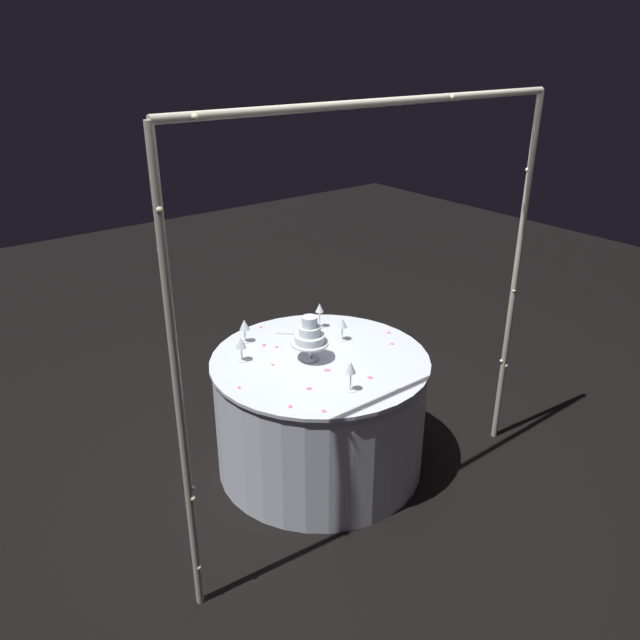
{
  "coord_description": "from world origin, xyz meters",
  "views": [
    {
      "loc": [
        1.97,
        2.53,
        2.42
      ],
      "look_at": [
        0.0,
        0.0,
        0.98
      ],
      "focal_mm": 34.97,
      "sensor_mm": 36.0,
      "label": 1
    }
  ],
  "objects": [
    {
      "name": "wine_glass_4",
      "position": [
        -0.26,
        -0.11,
        0.84
      ],
      "size": [
        0.06,
        0.06,
        0.14
      ],
      "color": "silver",
      "rests_on": "main_table"
    },
    {
      "name": "ground_plane",
      "position": [
        0.0,
        0.0,
        0.0
      ],
      "size": [
        12.0,
        12.0,
        0.0
      ],
      "primitive_type": "plane",
      "color": "black"
    },
    {
      "name": "rose_petal_3",
      "position": [
        0.16,
        -0.34,
        0.74
      ],
      "size": [
        0.04,
        0.04,
        0.0
      ],
      "primitive_type": "ellipsoid",
      "rotation": [
        0.0,
        0.0,
        3.83
      ],
      "color": "#EA6B84",
      "rests_on": "main_table"
    },
    {
      "name": "cake_knife",
      "position": [
        -0.11,
        -0.32,
        0.74
      ],
      "size": [
        0.23,
        0.22,
        0.01
      ],
      "color": "silver",
      "rests_on": "main_table"
    },
    {
      "name": "rose_petal_0",
      "position": [
        0.06,
        0.14,
        0.74
      ],
      "size": [
        0.05,
        0.04,
        0.0
      ],
      "primitive_type": "ellipsoid",
      "rotation": [
        0.0,
        0.0,
        5.74
      ],
      "color": "#EA6B84",
      "rests_on": "main_table"
    },
    {
      "name": "rose_petal_7",
      "position": [
        0.44,
        0.32,
        0.74
      ],
      "size": [
        0.04,
        0.04,
        0.0
      ],
      "primitive_type": "ellipsoid",
      "rotation": [
        0.0,
        0.0,
        3.93
      ],
      "color": "#EA6B84",
      "rests_on": "main_table"
    },
    {
      "name": "rose_petal_12",
      "position": [
        0.26,
        0.24,
        0.74
      ],
      "size": [
        0.04,
        0.04,
        0.0
      ],
      "primitive_type": "ellipsoid",
      "rotation": [
        0.0,
        0.0,
        2.32
      ],
      "color": "#EA6B84",
      "rests_on": "main_table"
    },
    {
      "name": "rose_petal_9",
      "position": [
        -0.46,
        0.12,
        0.74
      ],
      "size": [
        0.03,
        0.03,
        0.0
      ],
      "primitive_type": "ellipsoid",
      "rotation": [
        0.0,
        0.0,
        1.89
      ],
      "color": "#EA6B84",
      "rests_on": "main_table"
    },
    {
      "name": "wine_glass_3",
      "position": [
        0.1,
        0.38,
        0.86
      ],
      "size": [
        0.06,
        0.06,
        0.17
      ],
      "color": "silver",
      "rests_on": "main_table"
    },
    {
      "name": "rose_petal_10",
      "position": [
        0.11,
        -0.28,
        0.74
      ],
      "size": [
        0.03,
        0.03,
        0.0
      ],
      "primitive_type": "ellipsoid",
      "rotation": [
        0.0,
        0.0,
        1.16
      ],
      "color": "#EA6B84",
      "rests_on": "main_table"
    },
    {
      "name": "wine_glass_2",
      "position": [
        0.37,
        -0.26,
        0.84
      ],
      "size": [
        0.06,
        0.06,
        0.15
      ],
      "color": "silver",
      "rests_on": "main_table"
    },
    {
      "name": "rose_petal_6",
      "position": [
        -0.07,
        0.18,
        0.74
      ],
      "size": [
        0.02,
        0.03,
        0.0
      ],
      "primitive_type": "ellipsoid",
      "rotation": [
        0.0,
        0.0,
        1.64
      ],
      "color": "#EA6B84",
      "rests_on": "main_table"
    },
    {
      "name": "decorative_arch",
      "position": [
        -0.0,
        0.49,
        1.45
      ],
      "size": [
        2.25,
        0.06,
        2.2
      ],
      "color": "#B7B29E",
      "rests_on": "ground"
    },
    {
      "name": "wine_glass_1",
      "position": [
        -0.27,
        -0.35,
        0.86
      ],
      "size": [
        0.06,
        0.06,
        0.16
      ],
      "color": "silver",
      "rests_on": "main_table"
    },
    {
      "name": "wine_glass_0",
      "position": [
        0.22,
        -0.46,
        0.84
      ],
      "size": [
        0.06,
        0.06,
        0.15
      ],
      "color": "silver",
      "rests_on": "main_table"
    },
    {
      "name": "tiered_cake",
      "position": [
        0.05,
        -0.03,
        0.89
      ],
      "size": [
        0.22,
        0.22,
        0.27
      ],
      "color": "silver",
      "rests_on": "main_table"
    },
    {
      "name": "rose_petal_2",
      "position": [
        0.33,
        0.46,
        0.74
      ],
      "size": [
        0.03,
        0.03,
        0.0
      ],
      "primitive_type": "ellipsoid",
      "rotation": [
        0.0,
        0.0,
        1.9
      ],
      "color": "#EA6B84",
      "rests_on": "main_table"
    },
    {
      "name": "rose_petal_1",
      "position": [
        -0.56,
        -0.01,
        0.74
      ],
      "size": [
        0.03,
        0.04,
        0.0
      ],
      "primitive_type": "ellipsoid",
      "rotation": [
        0.0,
        0.0,
        1.28
      ],
      "color": "#EA6B84",
      "rests_on": "main_table"
    },
    {
      "name": "main_table",
      "position": [
        0.0,
        0.0,
        0.37
      ],
      "size": [
        1.28,
        1.28,
        0.74
      ],
      "color": "silver",
      "rests_on": "ground"
    },
    {
      "name": "rose_petal_5",
      "position": [
        0.26,
        -0.1,
        0.74
      ],
      "size": [
        0.02,
        0.03,
        0.0
      ],
      "primitive_type": "ellipsoid",
      "rotation": [
        0.0,
        0.0,
        1.69
      ],
      "color": "#EA6B84",
      "rests_on": "main_table"
    },
    {
      "name": "rose_petal_11",
      "position": [
        0.04,
        -0.57,
        0.74
      ],
      "size": [
        0.03,
        0.03,
        0.0
      ],
      "primitive_type": "ellipsoid",
      "rotation": [
        0.0,
        0.0,
        3.6
      ],
      "color": "#EA6B84",
      "rests_on": "main_table"
    },
    {
      "name": "rose_petal_8",
      "position": [
        0.55,
        -0.0,
        0.74
      ],
      "size": [
        0.03,
        0.03,
        0.0
      ],
      "primitive_type": "ellipsoid",
      "rotation": [
        0.0,
        0.0,
        4.37
      ],
      "color": "#EA6B84",
      "rests_on": "main_table"
    },
    {
      "name": "rose_petal_4",
      "position": [
        -0.08,
        0.35,
        0.74
      ],
      "size": [
        0.04,
        0.04,
        0.0
      ],
      "primitive_type": "ellipsoid",
      "rotation": [
        0.0,
        0.0,
        1.96
      ],
      "color": "#EA6B84",
      "rests_on": "main_table"
    }
  ]
}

